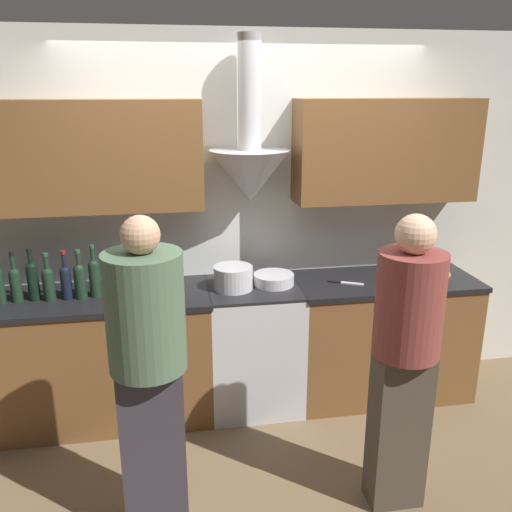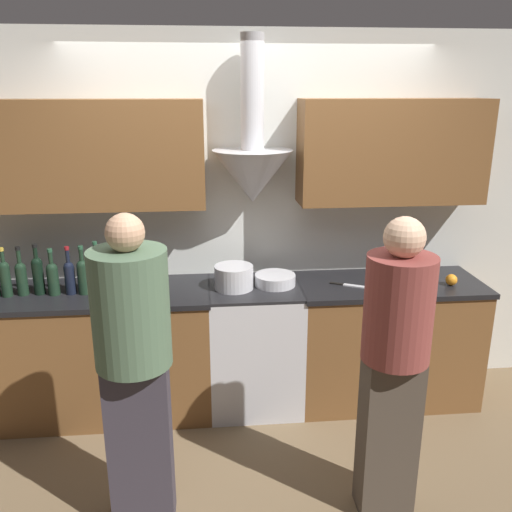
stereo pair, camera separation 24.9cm
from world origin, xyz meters
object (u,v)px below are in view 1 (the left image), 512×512
at_px(wine_bottle_5, 48,282).
at_px(wine_bottle_8, 94,276).
at_px(person_foreground_right, 405,354).
at_px(stove_range, 254,345).
at_px(mixing_bowl, 274,279).
at_px(wine_bottle_3, 15,282).
at_px(orange_fruit, 445,275).
at_px(wine_bottle_6, 66,280).
at_px(person_foreground_left, 149,369).
at_px(wine_bottle_4, 33,279).
at_px(stock_pot, 233,278).
at_px(wine_bottle_7, 80,279).

relative_size(wine_bottle_5, wine_bottle_8, 0.90).
xyz_separation_m(wine_bottle_5, person_foreground_right, (1.94, -1.08, -0.12)).
height_order(wine_bottle_5, person_foreground_right, person_foreground_right).
height_order(stove_range, mixing_bowl, mixing_bowl).
xyz_separation_m(wine_bottle_3, orange_fruit, (2.90, -0.10, -0.09)).
bearing_deg(wine_bottle_6, person_foreground_left, -62.84).
bearing_deg(wine_bottle_4, stock_pot, -0.84).
relative_size(wine_bottle_8, mixing_bowl, 1.25).
height_order(wine_bottle_6, stock_pot, wine_bottle_6).
height_order(wine_bottle_6, wine_bottle_7, wine_bottle_7).
xyz_separation_m(wine_bottle_7, person_foreground_right, (1.75, -1.08, -0.13)).
xyz_separation_m(stove_range, orange_fruit, (1.36, -0.11, 0.49)).
height_order(wine_bottle_8, mixing_bowl, wine_bottle_8).
height_order(stock_pot, person_foreground_right, person_foreground_right).
distance_m(wine_bottle_4, wine_bottle_6, 0.21).
distance_m(stock_pot, mixing_bowl, 0.29).
bearing_deg(wine_bottle_5, person_foreground_left, -58.27).
height_order(stove_range, person_foreground_right, person_foreground_right).
height_order(wine_bottle_8, stock_pot, wine_bottle_8).
xyz_separation_m(wine_bottle_6, wine_bottle_7, (0.09, -0.01, 0.01)).
relative_size(stove_range, wine_bottle_8, 2.58).
xyz_separation_m(wine_bottle_3, wine_bottle_4, (0.10, 0.01, 0.01)).
bearing_deg(wine_bottle_4, stove_range, 0.28).
relative_size(stove_range, orange_fruit, 11.46).
xyz_separation_m(wine_bottle_4, person_foreground_right, (2.04, -1.10, -0.14)).
distance_m(stock_pot, person_foreground_right, 1.32).
height_order(wine_bottle_8, person_foreground_right, person_foreground_right).
bearing_deg(person_foreground_right, stock_pot, 124.77).
distance_m(wine_bottle_5, wine_bottle_8, 0.29).
distance_m(wine_bottle_7, stock_pot, 1.00).
bearing_deg(wine_bottle_6, stove_range, 1.12).
distance_m(stove_range, mixing_bowl, 0.51).
bearing_deg(person_foreground_left, wine_bottle_6, 117.16).
relative_size(wine_bottle_5, person_foreground_left, 0.19).
bearing_deg(person_foreground_left, wine_bottle_4, 124.90).
xyz_separation_m(wine_bottle_7, mixing_bowl, (1.28, 0.04, -0.09)).
relative_size(orange_fruit, person_foreground_left, 0.05).
bearing_deg(stock_pot, person_foreground_left, -117.48).
xyz_separation_m(wine_bottle_6, orange_fruit, (2.59, -0.09, -0.09)).
bearing_deg(stock_pot, wine_bottle_7, -179.71).
distance_m(wine_bottle_8, person_foreground_right, 2.00).
distance_m(wine_bottle_8, person_foreground_left, 1.13).
distance_m(wine_bottle_4, wine_bottle_5, 0.10).
relative_size(wine_bottle_4, wine_bottle_6, 1.05).
relative_size(wine_bottle_7, mixing_bowl, 1.17).
height_order(wine_bottle_4, mixing_bowl, wine_bottle_4).
bearing_deg(person_foreground_right, wine_bottle_6, 149.41).
relative_size(stock_pot, person_foreground_right, 0.16).
bearing_deg(wine_bottle_3, wine_bottle_5, -4.37).
bearing_deg(stock_pot, person_foreground_right, -55.23).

